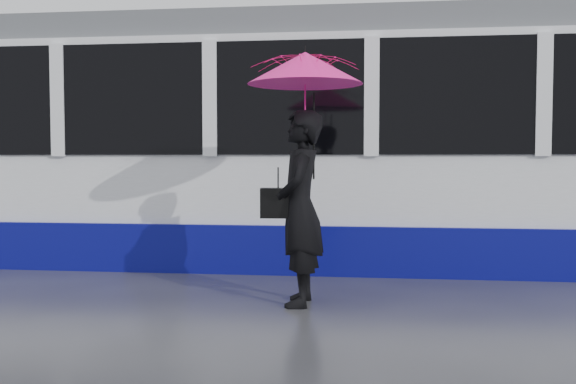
# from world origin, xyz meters

# --- Properties ---
(ground) EXTENTS (90.00, 90.00, 0.00)m
(ground) POSITION_xyz_m (0.00, 0.00, 0.00)
(ground) COLOR #2A2A2F
(ground) RESTS_ON ground
(rails) EXTENTS (34.00, 1.51, 0.02)m
(rails) POSITION_xyz_m (0.00, 2.50, 0.01)
(rails) COLOR #3F3D38
(rails) RESTS_ON ground
(tram) EXTENTS (26.00, 2.56, 3.35)m
(tram) POSITION_xyz_m (-0.11, 2.50, 1.64)
(tram) COLOR white
(tram) RESTS_ON ground
(woman) EXTENTS (0.48, 0.72, 1.93)m
(woman) POSITION_xyz_m (0.68, -0.31, 0.96)
(woman) COLOR black
(woman) RESTS_ON ground
(umbrella) EXTENTS (1.17, 1.17, 1.30)m
(umbrella) POSITION_xyz_m (0.73, -0.31, 2.11)
(umbrella) COLOR #E6134F
(umbrella) RESTS_ON ground
(handbag) EXTENTS (0.35, 0.16, 0.48)m
(handbag) POSITION_xyz_m (0.46, -0.29, 1.01)
(handbag) COLOR black
(handbag) RESTS_ON ground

